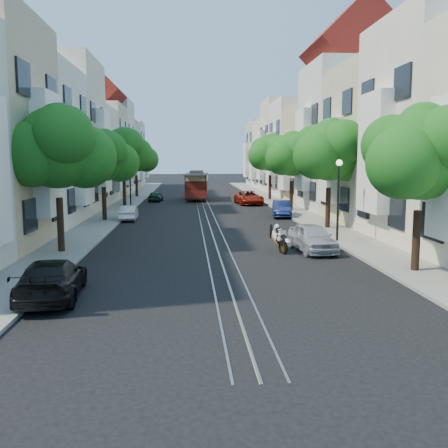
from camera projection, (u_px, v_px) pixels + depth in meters
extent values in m
plane|color=black|center=(202.00, 203.00, 49.12)|extent=(200.00, 200.00, 0.00)
cube|color=gray|center=(275.00, 202.00, 49.63)|extent=(2.50, 80.00, 0.12)
cube|color=gray|center=(128.00, 203.00, 48.60)|extent=(2.50, 80.00, 0.12)
cube|color=gray|center=(197.00, 203.00, 49.08)|extent=(0.06, 80.00, 0.02)
cube|color=gray|center=(202.00, 203.00, 49.12)|extent=(0.06, 80.00, 0.02)
cube|color=gray|center=(208.00, 203.00, 49.16)|extent=(0.06, 80.00, 0.02)
cube|color=tan|center=(202.00, 203.00, 49.12)|extent=(0.08, 80.00, 0.01)
cube|color=white|center=(376.00, 153.00, 25.37)|extent=(0.90, 3.04, 6.05)
cube|color=beige|center=(387.00, 149.00, 33.50)|extent=(7.00, 8.00, 10.00)
cube|color=white|center=(331.00, 161.00, 33.33)|extent=(0.90, 3.04, 5.50)
cube|color=silver|center=(349.00, 139.00, 41.28)|extent=(7.00, 8.00, 12.00)
cube|color=white|center=(304.00, 150.00, 41.14)|extent=(0.90, 3.04, 6.60)
cube|color=#C6B28C|center=(323.00, 157.00, 49.39)|extent=(7.00, 8.00, 9.00)
cube|color=white|center=(285.00, 165.00, 49.21)|extent=(0.90, 3.04, 4.95)
cube|color=white|center=(305.00, 151.00, 57.21)|extent=(7.00, 8.00, 10.50)
cube|color=white|center=(272.00, 158.00, 57.04)|extent=(0.90, 3.04, 5.78)
cube|color=beige|center=(290.00, 148.00, 65.05)|extent=(7.00, 8.00, 11.50)
cube|color=white|center=(262.00, 155.00, 64.90)|extent=(0.90, 3.04, 6.32)
cube|color=silver|center=(279.00, 156.00, 73.10)|extent=(7.00, 8.00, 9.50)
cube|color=white|center=(254.00, 161.00, 72.92)|extent=(0.90, 3.04, 5.23)
cube|color=beige|center=(270.00, 155.00, 80.98)|extent=(7.00, 8.00, 10.00)
cube|color=white|center=(247.00, 160.00, 80.81)|extent=(0.90, 3.04, 5.50)
cube|color=white|center=(47.00, 154.00, 24.22)|extent=(0.90, 3.04, 5.93)
cube|color=white|center=(21.00, 150.00, 31.81)|extent=(7.00, 8.00, 9.80)
cube|color=white|center=(82.00, 162.00, 32.18)|extent=(0.90, 3.04, 5.39)
cube|color=beige|center=(54.00, 139.00, 39.60)|extent=(7.00, 8.00, 11.76)
cube|color=white|center=(103.00, 151.00, 39.99)|extent=(0.90, 3.04, 6.47)
cube|color=silver|center=(77.00, 158.00, 47.70)|extent=(7.00, 8.00, 8.82)
cube|color=white|center=(117.00, 165.00, 48.06)|extent=(0.90, 3.04, 4.85)
cube|color=beige|center=(92.00, 152.00, 55.52)|extent=(7.00, 8.00, 10.29)
cube|color=white|center=(127.00, 159.00, 55.89)|extent=(0.90, 3.04, 5.66)
cube|color=silver|center=(104.00, 149.00, 63.37)|extent=(7.00, 8.00, 11.27)
cube|color=white|center=(134.00, 156.00, 63.75)|extent=(0.90, 3.04, 6.20)
cube|color=#C6B28C|center=(114.00, 157.00, 71.41)|extent=(7.00, 8.00, 9.31)
cube|color=white|center=(141.00, 162.00, 71.77)|extent=(0.90, 3.04, 5.12)
cube|color=white|center=(121.00, 155.00, 79.29)|extent=(7.00, 8.00, 9.80)
cube|color=white|center=(145.00, 160.00, 79.66)|extent=(0.90, 3.04, 5.39)
cylinder|color=black|center=(416.00, 240.00, 18.81)|extent=(0.30, 0.30, 2.27)
sphere|color=#165816|center=(420.00, 154.00, 18.39)|extent=(3.38, 3.38, 3.38)
sphere|color=#165816|center=(442.00, 165.00, 19.01)|extent=(2.70, 2.70, 2.70)
sphere|color=#165816|center=(403.00, 163.00, 17.67)|extent=(2.64, 2.64, 2.64)
sphere|color=#165816|center=(423.00, 130.00, 18.38)|extent=(2.03, 2.03, 2.03)
cylinder|color=black|center=(328.00, 208.00, 30.66)|extent=(0.30, 0.30, 2.45)
sphere|color=#165816|center=(329.00, 151.00, 30.22)|extent=(3.64, 3.64, 3.64)
sphere|color=#165816|center=(344.00, 157.00, 30.84)|extent=(2.91, 2.91, 2.91)
sphere|color=#165816|center=(317.00, 156.00, 29.50)|extent=(2.84, 2.84, 2.84)
sphere|color=#165816|center=(331.00, 136.00, 30.21)|extent=(2.18, 2.18, 2.18)
cylinder|color=black|center=(291.00, 195.00, 41.55)|extent=(0.30, 0.30, 2.38)
sphere|color=#165816|center=(292.00, 155.00, 41.11)|extent=(3.54, 3.54, 3.54)
sphere|color=#165816|center=(304.00, 160.00, 41.74)|extent=(2.83, 2.83, 2.83)
sphere|color=#165816|center=(282.00, 158.00, 40.39)|extent=(2.76, 2.76, 2.76)
sphere|color=#165816|center=(293.00, 144.00, 41.10)|extent=(2.12, 2.12, 2.12)
cylinder|color=black|center=(270.00, 187.00, 52.42)|extent=(0.30, 0.30, 2.52)
sphere|color=#165816|center=(270.00, 153.00, 51.96)|extent=(3.74, 3.74, 3.74)
sphere|color=#165816|center=(280.00, 157.00, 52.58)|extent=(3.00, 3.00, 3.00)
sphere|color=#165816|center=(262.00, 156.00, 51.24)|extent=(2.92, 2.92, 2.92)
sphere|color=#165816|center=(271.00, 144.00, 51.95)|extent=(2.25, 2.25, 2.25)
cylinder|color=black|center=(60.00, 224.00, 22.72)|extent=(0.30, 0.30, 2.45)
sphere|color=#165816|center=(57.00, 148.00, 22.27)|extent=(3.64, 3.64, 3.64)
sphere|color=#165816|center=(85.00, 157.00, 22.90)|extent=(2.91, 2.91, 2.91)
sphere|color=#165816|center=(31.00, 154.00, 21.55)|extent=(2.84, 2.84, 2.84)
sphere|color=#165816|center=(59.00, 127.00, 22.26)|extent=(2.18, 2.18, 2.18)
cylinder|color=black|center=(104.00, 203.00, 34.60)|extent=(0.30, 0.30, 2.27)
sphere|color=#165816|center=(103.00, 157.00, 34.18)|extent=(3.38, 3.38, 3.38)
sphere|color=#165816|center=(120.00, 162.00, 34.81)|extent=(2.70, 2.70, 2.70)
sphere|color=#165816|center=(87.00, 161.00, 33.46)|extent=(2.64, 2.64, 2.64)
sphere|color=#165816|center=(104.00, 143.00, 34.17)|extent=(2.03, 2.03, 2.03)
cylinder|color=black|center=(124.00, 191.00, 45.46)|extent=(0.30, 0.30, 2.62)
sphere|color=#165816|center=(123.00, 150.00, 44.98)|extent=(3.90, 3.90, 3.90)
sphere|color=#165816|center=(136.00, 154.00, 45.60)|extent=(3.12, 3.12, 3.12)
sphere|color=#165816|center=(111.00, 153.00, 44.26)|extent=(3.04, 3.04, 3.04)
sphere|color=#165816|center=(124.00, 140.00, 44.97)|extent=(2.34, 2.34, 2.34)
cylinder|color=black|center=(137.00, 186.00, 56.35)|extent=(0.30, 0.30, 2.38)
sphere|color=#165816|center=(136.00, 156.00, 55.92)|extent=(3.54, 3.54, 3.54)
sphere|color=#165816|center=(146.00, 159.00, 56.54)|extent=(2.83, 2.83, 2.83)
sphere|color=#165816|center=(127.00, 159.00, 55.20)|extent=(2.76, 2.76, 2.76)
sphere|color=#165816|center=(137.00, 148.00, 55.91)|extent=(2.12, 2.12, 2.12)
cylinder|color=black|center=(338.00, 202.00, 25.55)|extent=(0.12, 0.12, 4.00)
sphere|color=#FFF2CC|center=(339.00, 163.00, 25.30)|extent=(0.32, 0.32, 0.32)
cylinder|color=black|center=(130.00, 185.00, 42.46)|extent=(0.12, 0.12, 4.00)
sphere|color=#FFF2CC|center=(130.00, 161.00, 42.21)|extent=(0.32, 0.32, 0.32)
torus|color=black|center=(283.00, 248.00, 22.81)|extent=(0.37, 0.70, 0.70)
torus|color=black|center=(271.00, 231.00, 23.75)|extent=(0.22, 0.69, 0.68)
ellipsoid|color=silver|center=(277.00, 236.00, 23.22)|extent=(0.71, 1.04, 0.82)
ellipsoid|color=silver|center=(280.00, 233.00, 22.98)|extent=(0.50, 0.61, 0.46)
cube|color=black|center=(284.00, 238.00, 22.66)|extent=(0.36, 0.53, 0.34)
cube|color=silver|center=(280.00, 232.00, 22.95)|extent=(0.47, 0.59, 0.24)
sphere|color=black|center=(277.00, 229.00, 23.21)|extent=(0.25, 0.25, 0.25)
cube|color=black|center=(197.00, 196.00, 53.26)|extent=(2.57, 7.52, 0.28)
cube|color=#55130E|center=(197.00, 185.00, 53.11)|extent=(2.50, 4.76, 2.22)
cube|color=beige|center=(197.00, 178.00, 53.01)|extent=(2.55, 4.80, 0.56)
cube|color=#2D2D30|center=(197.00, 174.00, 52.96)|extent=(2.76, 7.53, 0.17)
cube|color=#2D2D30|center=(197.00, 172.00, 52.93)|extent=(1.55, 4.24, 0.32)
imported|color=#A8ABB4|center=(312.00, 238.00, 23.30)|extent=(1.88, 3.98, 1.32)
imported|color=#0C1540|center=(282.00, 209.00, 37.30)|extent=(1.79, 3.87, 1.23)
imported|color=maroon|center=(249.00, 198.00, 47.61)|extent=(2.61, 4.91, 1.31)
imported|color=black|center=(52.00, 279.00, 15.39)|extent=(2.09, 4.43, 1.25)
imported|color=silver|center=(129.00, 213.00, 35.28)|extent=(1.22, 3.26, 1.06)
imported|color=#153623|center=(156.00, 196.00, 51.12)|extent=(1.49, 3.23, 1.07)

